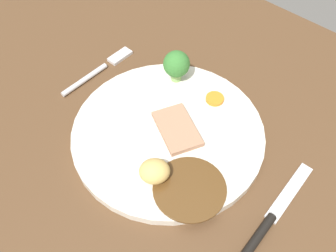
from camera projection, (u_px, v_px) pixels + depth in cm
name	position (u px, v px, depth cm)	size (l,w,h in cm)	color
dining_table	(153.00, 145.00, 57.70)	(120.00, 84.00, 3.60)	brown
dinner_plate	(168.00, 133.00, 55.99)	(28.87, 28.87, 1.40)	silver
gravy_pool	(190.00, 188.00, 49.26)	(9.88, 9.88, 0.30)	#563819
meat_slice_main	(177.00, 129.00, 55.10)	(8.27, 5.08, 0.80)	tan
roast_potato_left	(155.00, 171.00, 49.25)	(4.17, 3.68, 3.14)	#D8B260
carrot_coin_front	(215.00, 99.00, 58.93)	(2.89, 2.89, 0.57)	orange
broccoli_floret	(176.00, 65.00, 59.49)	(4.35, 4.35, 5.56)	#8CB766
fork	(100.00, 70.00, 64.90)	(2.02, 15.26, 0.90)	silver
knife	(268.00, 222.00, 47.54)	(2.30, 18.55, 1.20)	black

